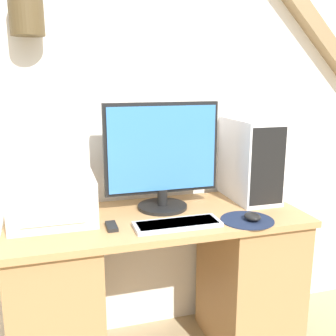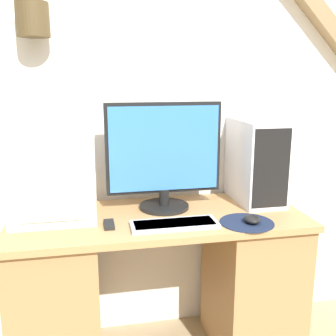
{
  "view_description": "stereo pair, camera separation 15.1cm",
  "coord_description": "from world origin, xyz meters",
  "px_view_note": "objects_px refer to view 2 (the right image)",
  "views": [
    {
      "loc": [
        -0.44,
        -1.37,
        1.38
      ],
      "look_at": [
        0.04,
        0.28,
        0.98
      ],
      "focal_mm": 42.0,
      "sensor_mm": 36.0,
      "label": 1
    },
    {
      "loc": [
        -0.29,
        -1.4,
        1.38
      ],
      "look_at": [
        0.04,
        0.28,
        0.98
      ],
      "focal_mm": 42.0,
      "sensor_mm": 36.0,
      "label": 2
    }
  ],
  "objects_px": {
    "monitor": "(164,154)",
    "keyboard": "(174,224)",
    "mouse": "(252,219)",
    "computer_tower": "(256,161)",
    "remote_control": "(109,224)",
    "printer": "(54,197)"
  },
  "relations": [
    {
      "from": "keyboard",
      "to": "mouse",
      "type": "relative_size",
      "value": 4.35
    },
    {
      "from": "printer",
      "to": "computer_tower",
      "type": "bearing_deg",
      "value": 3.75
    },
    {
      "from": "mouse",
      "to": "remote_control",
      "type": "height_order",
      "value": "mouse"
    },
    {
      "from": "mouse",
      "to": "printer",
      "type": "height_order",
      "value": "printer"
    },
    {
      "from": "monitor",
      "to": "keyboard",
      "type": "bearing_deg",
      "value": -90.57
    },
    {
      "from": "computer_tower",
      "to": "remote_control",
      "type": "bearing_deg",
      "value": -164.02
    },
    {
      "from": "mouse",
      "to": "printer",
      "type": "bearing_deg",
      "value": 163.85
    },
    {
      "from": "keyboard",
      "to": "printer",
      "type": "bearing_deg",
      "value": 157.53
    },
    {
      "from": "remote_control",
      "to": "keyboard",
      "type": "bearing_deg",
      "value": -12.0
    },
    {
      "from": "keyboard",
      "to": "computer_tower",
      "type": "bearing_deg",
      "value": 29.71
    },
    {
      "from": "monitor",
      "to": "keyboard",
      "type": "height_order",
      "value": "monitor"
    },
    {
      "from": "monitor",
      "to": "keyboard",
      "type": "distance_m",
      "value": 0.36
    },
    {
      "from": "keyboard",
      "to": "computer_tower",
      "type": "distance_m",
      "value": 0.58
    },
    {
      "from": "keyboard",
      "to": "mouse",
      "type": "distance_m",
      "value": 0.34
    },
    {
      "from": "keyboard",
      "to": "printer",
      "type": "height_order",
      "value": "printer"
    },
    {
      "from": "monitor",
      "to": "keyboard",
      "type": "relative_size",
      "value": 1.47
    },
    {
      "from": "mouse",
      "to": "remote_control",
      "type": "relative_size",
      "value": 0.84
    },
    {
      "from": "mouse",
      "to": "computer_tower",
      "type": "bearing_deg",
      "value": 65.24
    },
    {
      "from": "computer_tower",
      "to": "remote_control",
      "type": "distance_m",
      "value": 0.8
    },
    {
      "from": "monitor",
      "to": "printer",
      "type": "bearing_deg",
      "value": -175.38
    },
    {
      "from": "computer_tower",
      "to": "printer",
      "type": "relative_size",
      "value": 1.14
    },
    {
      "from": "computer_tower",
      "to": "mouse",
      "type": "bearing_deg",
      "value": -114.76
    }
  ]
}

